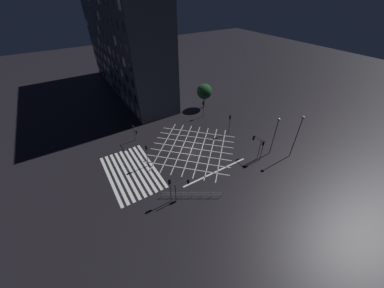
{
  "coord_description": "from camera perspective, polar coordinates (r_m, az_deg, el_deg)",
  "views": [
    {
      "loc": [
        27.86,
        -17.4,
        26.01
      ],
      "look_at": [
        0.0,
        0.0,
        1.06
      ],
      "focal_mm": 20.0,
      "sensor_mm": 36.0,
      "label": 1
    }
  ],
  "objects": [
    {
      "name": "ground_plane",
      "position": [
        41.9,
        0.0,
        -1.15
      ],
      "size": [
        200.0,
        200.0,
        0.0
      ],
      "primitive_type": "plane",
      "color": "black"
    },
    {
      "name": "road_markings",
      "position": [
        39.11,
        -9.34,
        -5.07
      ],
      "size": [
        19.41,
        25.8,
        0.01
      ],
      "color": "silver",
      "rests_on": "ground_plane"
    },
    {
      "name": "office_building",
      "position": [
        65.73,
        -17.78,
        24.97
      ],
      "size": [
        41.94,
        10.06,
        27.56
      ],
      "color": "#3D424C",
      "rests_on": "ground_plane"
    },
    {
      "name": "traffic_light_se_cross",
      "position": [
        31.35,
        -2.41,
        -10.95
      ],
      "size": [
        0.36,
        2.4,
        3.63
      ],
      "rotation": [
        0.0,
        0.0,
        1.57
      ],
      "color": "#2D2D30",
      "rests_on": "ground_plane"
    },
    {
      "name": "traffic_light_ne_cross",
      "position": [
        39.24,
        18.29,
        -0.68
      ],
      "size": [
        0.36,
        0.39,
        4.35
      ],
      "rotation": [
        0.0,
        0.0,
        -1.57
      ],
      "color": "#2D2D30",
      "rests_on": "ground_plane"
    },
    {
      "name": "traffic_light_se_main",
      "position": [
        30.63,
        -5.93,
        -11.01
      ],
      "size": [
        0.39,
        0.36,
        4.59
      ],
      "rotation": [
        0.0,
        0.0,
        3.14
      ],
      "color": "#2D2D30",
      "rests_on": "ground_plane"
    },
    {
      "name": "traffic_light_sw_main",
      "position": [
        43.07,
        -14.83,
        3.09
      ],
      "size": [
        2.31,
        0.36,
        3.69
      ],
      "color": "#2D2D30",
      "rests_on": "ground_plane"
    },
    {
      "name": "traffic_light_median_north",
      "position": [
        45.02,
        10.0,
        6.16
      ],
      "size": [
        0.36,
        0.39,
        4.48
      ],
      "rotation": [
        0.0,
        0.0,
        -1.57
      ],
      "color": "#2D2D30",
      "rests_on": "ground_plane"
    },
    {
      "name": "traffic_light_nw_cross",
      "position": [
        50.74,
        3.0,
        10.19
      ],
      "size": [
        0.36,
        0.39,
        4.19
      ],
      "rotation": [
        0.0,
        0.0,
        -1.57
      ],
      "color": "#2D2D30",
      "rests_on": "ground_plane"
    },
    {
      "name": "traffic_light_median_south",
      "position": [
        36.82,
        -12.02,
        -1.92
      ],
      "size": [
        0.36,
        0.39,
        4.58
      ],
      "rotation": [
        0.0,
        0.0,
        1.57
      ],
      "color": "#2D2D30",
      "rests_on": "ground_plane"
    },
    {
      "name": "traffic_light_ne_main",
      "position": [
        39.86,
        16.76,
        0.4
      ],
      "size": [
        2.01,
        0.36,
        4.32
      ],
      "rotation": [
        0.0,
        0.0,
        3.14
      ],
      "color": "#2D2D30",
      "rests_on": "ground_plane"
    },
    {
      "name": "street_lamp_east",
      "position": [
        40.18,
        21.54,
        3.78
      ],
      "size": [
        0.53,
        0.53,
        7.7
      ],
      "color": "#2D2D30",
      "rests_on": "ground_plane"
    },
    {
      "name": "street_lamp_west",
      "position": [
        40.76,
        26.69,
        3.75
      ],
      "size": [
        0.54,
        0.54,
        8.53
      ],
      "color": "#2D2D30",
      "rests_on": "ground_plane"
    },
    {
      "name": "street_tree_near",
      "position": [
        54.68,
        3.33,
        13.81
      ],
      "size": [
        3.77,
        3.77,
        6.24
      ],
      "color": "#473323",
      "rests_on": "ground_plane"
    },
    {
      "name": "pedestrian_railing",
      "position": [
        32.88,
        0.0,
        -13.17
      ],
      "size": [
        4.81,
        7.67,
        1.05
      ],
      "rotation": [
        0.0,
        0.0,
        1.01
      ],
      "color": "#9EA0A5",
      "rests_on": "ground_plane"
    }
  ]
}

